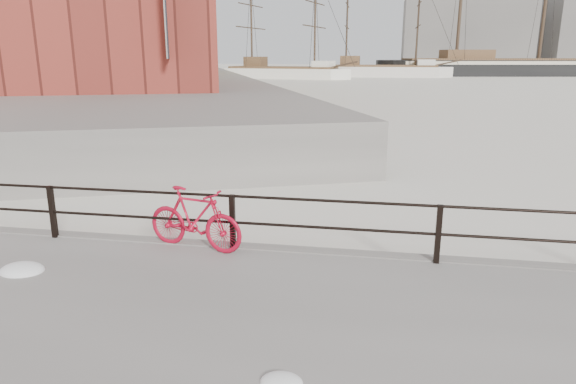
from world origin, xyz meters
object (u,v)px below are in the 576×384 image
at_px(bicycle, 195,219).
at_px(workboat_far, 87,88).
at_px(workboat_near, 86,107).
at_px(barque_black, 537,76).
at_px(schooner_mid, 380,77).
at_px(schooner_left, 283,78).

bearing_deg(bicycle, workboat_far, 136.16).
bearing_deg(workboat_near, workboat_far, 105.05).
xyz_separation_m(bicycle, barque_black, (30.61, 93.39, -0.91)).
xyz_separation_m(barque_black, schooner_mid, (-27.93, -10.43, 0.00)).
relative_size(schooner_mid, workboat_far, 2.39).
bearing_deg(workboat_near, barque_black, 38.24).
xyz_separation_m(bicycle, workboat_near, (-18.11, 26.41, -0.91)).
bearing_deg(schooner_mid, barque_black, 19.95).
relative_size(barque_black, schooner_left, 2.76).
bearing_deg(workboat_far, schooner_mid, 14.42).
bearing_deg(workboat_far, barque_black, 3.82).
height_order(bicycle, schooner_left, schooner_left).
height_order(barque_black, schooner_mid, barque_black).
relative_size(barque_black, schooner_mid, 2.54).
relative_size(barque_black, workboat_near, 6.08).
distance_m(schooner_mid, schooner_left, 17.52).
relative_size(bicycle, workboat_far, 0.17).
xyz_separation_m(schooner_mid, workboat_far, (-32.44, -36.98, 0.00)).
distance_m(barque_black, schooner_mid, 29.82).
xyz_separation_m(workboat_near, workboat_far, (-11.66, 19.57, 0.00)).
bearing_deg(bicycle, schooner_mid, 101.39).
distance_m(workboat_near, workboat_far, 22.78).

